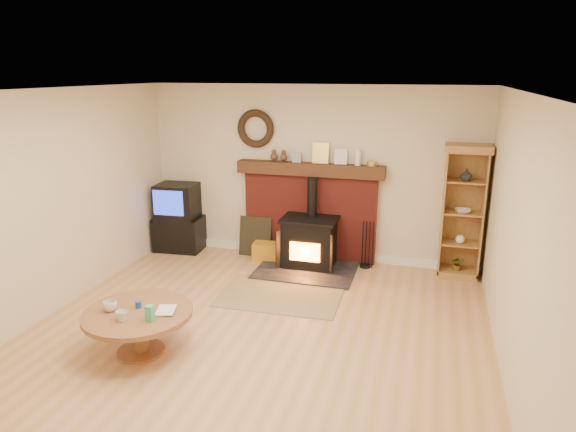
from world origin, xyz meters
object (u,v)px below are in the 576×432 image
(curio_cabinet, at_px, (462,212))
(tv_unit, at_px, (178,219))
(coffee_table, at_px, (138,319))
(wood_stove, at_px, (309,244))

(curio_cabinet, bearing_deg, tv_unit, -178.86)
(tv_unit, height_order, curio_cabinet, curio_cabinet)
(curio_cabinet, height_order, coffee_table, curio_cabinet)
(tv_unit, bearing_deg, wood_stove, -5.08)
(coffee_table, bearing_deg, tv_unit, 110.04)
(tv_unit, distance_m, curio_cabinet, 4.29)
(tv_unit, relative_size, coffee_table, 0.98)
(tv_unit, bearing_deg, curio_cabinet, 1.14)
(tv_unit, height_order, coffee_table, tv_unit)
(coffee_table, bearing_deg, wood_stove, 68.38)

